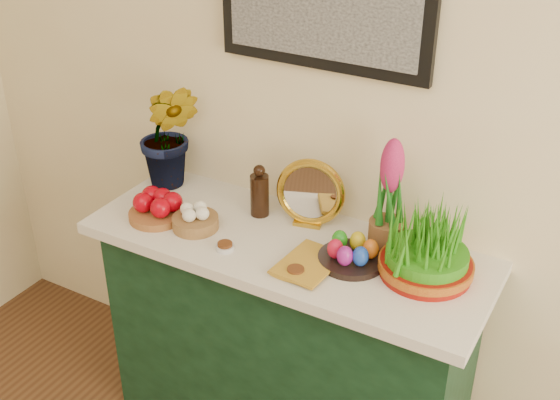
% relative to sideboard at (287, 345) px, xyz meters
% --- Properties ---
extents(sideboard, '(1.30, 0.45, 0.85)m').
position_rel_sideboard_xyz_m(sideboard, '(0.00, 0.00, 0.00)').
color(sideboard, '#153B23').
rests_on(sideboard, ground).
extents(tablecloth, '(1.40, 0.55, 0.04)m').
position_rel_sideboard_xyz_m(tablecloth, '(0.00, 0.00, 0.45)').
color(tablecloth, silver).
rests_on(tablecloth, sideboard).
extents(hyacinth_green, '(0.34, 0.32, 0.56)m').
position_rel_sideboard_xyz_m(hyacinth_green, '(-0.58, 0.13, 0.75)').
color(hyacinth_green, '#1D691A').
rests_on(hyacinth_green, tablecloth).
extents(apple_bowl, '(0.23, 0.23, 0.10)m').
position_rel_sideboard_xyz_m(apple_bowl, '(-0.48, -0.10, 0.51)').
color(apple_bowl, brown).
rests_on(apple_bowl, tablecloth).
extents(garlic_basket, '(0.21, 0.21, 0.09)m').
position_rel_sideboard_xyz_m(garlic_basket, '(-0.32, -0.09, 0.50)').
color(garlic_basket, olive).
rests_on(garlic_basket, tablecloth).
extents(vinegar_cruet, '(0.07, 0.07, 0.20)m').
position_rel_sideboard_xyz_m(vinegar_cruet, '(-0.17, 0.10, 0.55)').
color(vinegar_cruet, black).
rests_on(vinegar_cruet, tablecloth).
extents(mirror, '(0.25, 0.11, 0.25)m').
position_rel_sideboard_xyz_m(mirror, '(0.01, 0.14, 0.58)').
color(mirror, gold).
rests_on(mirror, tablecloth).
extents(book, '(0.17, 0.23, 0.03)m').
position_rel_sideboard_xyz_m(book, '(0.05, -0.10, 0.48)').
color(book, '#BA8925').
rests_on(book, tablecloth).
extents(spice_dish_left, '(0.06, 0.06, 0.03)m').
position_rel_sideboard_xyz_m(spice_dish_left, '(-0.15, -0.15, 0.48)').
color(spice_dish_left, silver).
rests_on(spice_dish_left, tablecloth).
extents(spice_dish_right, '(0.07, 0.07, 0.03)m').
position_rel_sideboard_xyz_m(spice_dish_right, '(0.12, -0.17, 0.48)').
color(spice_dish_right, silver).
rests_on(spice_dish_right, tablecloth).
extents(egg_plate, '(0.27, 0.27, 0.09)m').
position_rel_sideboard_xyz_m(egg_plate, '(0.24, -0.02, 0.50)').
color(egg_plate, black).
rests_on(egg_plate, tablecloth).
extents(hyacinth_pink, '(0.12, 0.12, 0.40)m').
position_rel_sideboard_xyz_m(hyacinth_pink, '(0.31, 0.13, 0.64)').
color(hyacinth_pink, brown).
rests_on(hyacinth_pink, tablecloth).
extents(wheatgrass_sabzeh, '(0.30, 0.30, 0.24)m').
position_rel_sideboard_xyz_m(wheatgrass_sabzeh, '(0.47, 0.04, 0.57)').
color(wheatgrass_sabzeh, maroon).
rests_on(wheatgrass_sabzeh, tablecloth).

